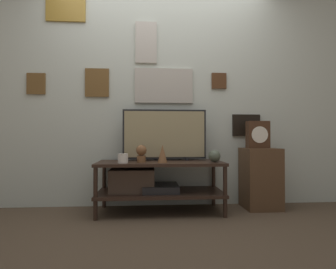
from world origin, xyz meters
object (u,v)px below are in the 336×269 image
object	(u,v)px
candle_jar	(123,158)
decorative_bust	(141,153)
vase_slim_bronze	(162,154)
television	(165,134)
mantel_clock	(258,135)
vase_round_glass	(214,156)

from	to	relation	value
candle_jar	decorative_bust	distance (m)	0.20
vase_slim_bronze	candle_jar	distance (m)	0.38
vase_slim_bronze	television	bearing A→B (deg)	82.19
television	mantel_clock	world-z (taller)	television
vase_round_glass	mantel_clock	world-z (taller)	mantel_clock
vase_round_glass	candle_jar	bearing A→B (deg)	-176.85
television	candle_jar	size ratio (longest dim) A/B	9.10
candle_jar	mantel_clock	world-z (taller)	mantel_clock
vase_slim_bronze	mantel_clock	bearing A→B (deg)	10.96
television	decorative_bust	world-z (taller)	television
television	candle_jar	world-z (taller)	television
television	decorative_bust	xyz separation A→B (m)	(-0.24, -0.18, -0.19)
television	mantel_clock	xyz separation A→B (m)	(1.01, -0.05, -0.00)
candle_jar	television	bearing A→B (deg)	32.18
vase_slim_bronze	vase_round_glass	bearing A→B (deg)	4.55
candle_jar	vase_slim_bronze	bearing A→B (deg)	1.23
decorative_bust	mantel_clock	distance (m)	1.27
vase_slim_bronze	mantel_clock	world-z (taller)	mantel_clock
vase_slim_bronze	candle_jar	xyz separation A→B (m)	(-0.38, -0.01, -0.04)
vase_round_glass	mantel_clock	xyz separation A→B (m)	(0.52, 0.16, 0.22)
television	candle_jar	bearing A→B (deg)	-147.82
vase_round_glass	decorative_bust	distance (m)	0.73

